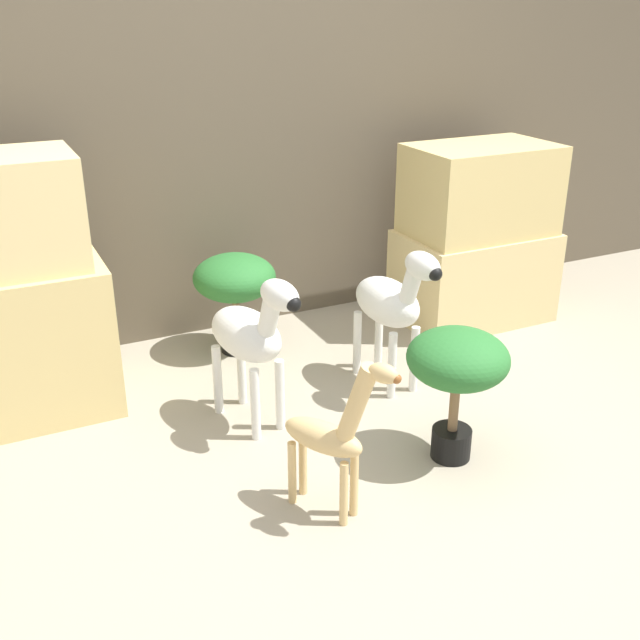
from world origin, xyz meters
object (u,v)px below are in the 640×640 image
Objects in this scene: potted_palm_back at (457,366)px; giraffe_figurine at (333,433)px; zebra_right at (392,301)px; potted_palm_front at (235,282)px; zebra_left at (251,333)px.

giraffe_figurine is at bearing -169.45° from potted_palm_back.
zebra_right is at bearing 47.72° from giraffe_figurine.
zebra_right is 1.38× the size of potted_palm_front.
potted_palm_back is at bearing 10.55° from giraffe_figurine.
zebra_left is 0.70m from potted_palm_front.
potted_palm_front is at bearing 83.60° from giraffe_figurine.
giraffe_figurine is at bearing -132.28° from zebra_right.
zebra_right is 0.67m from zebra_left.
potted_palm_front is at bearing 75.44° from zebra_left.
giraffe_figurine is 1.34m from potted_palm_front.
zebra_right and zebra_left have the same top height.
zebra_right reaches higher than potted_palm_back.
potted_palm_front is (-0.49, 0.63, -0.04)m from zebra_right.
zebra_right is 1.11× the size of giraffe_figurine.
potted_palm_front is 0.95× the size of potted_palm_back.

